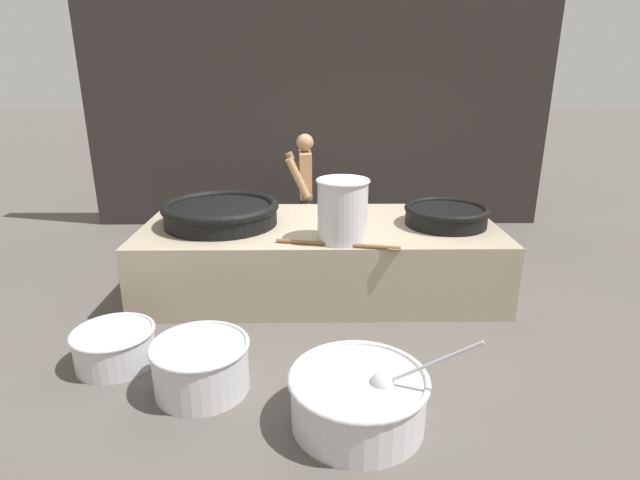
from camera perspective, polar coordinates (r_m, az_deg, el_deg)
ground_plane at (r=5.81m, az=0.00°, el=-5.42°), size 60.00×60.00×0.00m
back_wall at (r=8.01m, az=-0.24°, el=13.73°), size 7.14×0.24×3.37m
hearth_platform at (r=5.67m, az=0.00°, el=-1.85°), size 3.89×1.73×0.77m
giant_wok_near at (r=5.60m, az=-11.27°, el=3.13°), size 1.28×1.28×0.25m
giant_wok_far at (r=5.64m, az=14.22°, el=2.83°), size 0.92×0.92×0.22m
stock_pot at (r=4.90m, az=2.60°, el=3.53°), size 0.53×0.53×0.62m
stirring_paddle at (r=4.80m, az=2.69°, el=-0.56°), size 1.20×0.31×0.04m
cook at (r=6.68m, az=-1.76°, el=5.71°), size 0.39×0.60×1.62m
prep_bowl_vegetables at (r=3.67m, az=4.41°, el=-17.40°), size 1.25×0.99×0.79m
prep_bowl_meat at (r=4.65m, az=-22.43°, el=-11.05°), size 0.69×0.69×0.32m
prep_bowl_extra at (r=4.09m, az=-13.44°, el=-13.62°), size 0.77×0.77×0.41m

